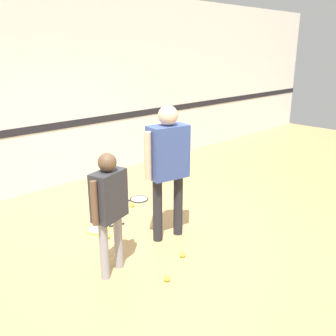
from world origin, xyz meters
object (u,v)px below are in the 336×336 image
tennis_ball_stray_left (167,278)px  tennis_ball_near_instructor (183,255)px  tennis_ball_by_spare_racket (132,205)px  racket_spare_on_floor (138,199)px  person_instructor (168,159)px  person_student_left (109,202)px  tennis_ball_stray_right (107,236)px  racket_second_spare (99,229)px

tennis_ball_stray_left → tennis_ball_near_instructor: bearing=24.6°
tennis_ball_by_spare_racket → racket_spare_on_floor: bearing=33.1°
person_instructor → person_student_left: bearing=-159.8°
person_student_left → tennis_ball_by_spare_racket: person_student_left is taller
tennis_ball_stray_left → tennis_ball_stray_right: 1.16m
person_instructor → tennis_ball_stray_right: 1.24m
person_instructor → tennis_ball_near_instructor: 1.11m
racket_spare_on_floor → racket_second_spare: bearing=44.7°
tennis_ball_near_instructor → tennis_ball_stray_right: 1.01m
person_instructor → person_student_left: person_instructor is taller
person_student_left → racket_second_spare: bearing=48.0°
racket_spare_on_floor → racket_second_spare: same height
person_student_left → racket_spare_on_floor: person_student_left is taller
racket_second_spare → tennis_ball_stray_right: (-0.07, -0.28, 0.02)m
tennis_ball_by_spare_racket → tennis_ball_stray_left: (-0.92, -1.69, 0.00)m
tennis_ball_by_spare_racket → tennis_ball_stray_left: same height
person_instructor → person_student_left: 1.00m
person_student_left → racket_spare_on_floor: (1.45, 1.33, -0.80)m
tennis_ball_near_instructor → tennis_ball_by_spare_racket: same height
tennis_ball_by_spare_racket → tennis_ball_stray_right: same height
tennis_ball_stray_left → tennis_ball_stray_right: same height
racket_second_spare → tennis_ball_stray_left: (-0.16, -1.44, 0.02)m
tennis_ball_near_instructor → tennis_ball_stray_left: (-0.44, -0.20, 0.00)m
person_student_left → tennis_ball_by_spare_racket: 1.86m
tennis_ball_stray_right → tennis_ball_by_spare_racket: bearing=32.9°
person_instructor → tennis_ball_stray_right: person_instructor is taller
person_instructor → tennis_ball_stray_left: (-0.66, -0.67, -0.98)m
tennis_ball_near_instructor → tennis_ball_stray_right: size_ratio=1.00×
person_instructor → tennis_ball_stray_left: size_ratio=24.90×
racket_second_spare → tennis_ball_stray_left: bearing=-77.6°
person_instructor → person_student_left: size_ratio=1.26×
person_student_left → tennis_ball_stray_right: 1.07m
racket_second_spare → tennis_ball_near_instructor: size_ratio=8.23×
tennis_ball_stray_left → tennis_ball_by_spare_racket: bearing=61.4°
tennis_ball_near_instructor → tennis_ball_stray_right: (-0.36, 0.95, 0.00)m
person_student_left → racket_spare_on_floor: size_ratio=2.41×
racket_spare_on_floor → tennis_ball_near_instructor: (-0.71, -1.64, 0.02)m
person_student_left → racket_second_spare: person_student_left is taller
racket_spare_on_floor → tennis_ball_stray_left: (-1.16, -1.85, 0.02)m
person_instructor → racket_spare_on_floor: 1.63m
racket_spare_on_floor → tennis_ball_by_spare_racket: tennis_ball_by_spare_racket is taller
person_student_left → racket_second_spare: (0.45, 0.92, -0.80)m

